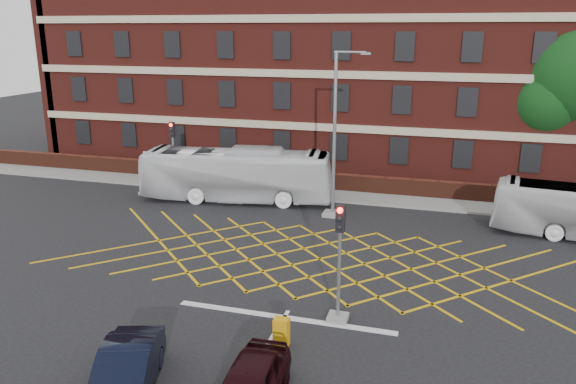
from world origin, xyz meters
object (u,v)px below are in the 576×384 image
(car_navy, at_px, (126,373))
(direction_signs, at_px, (152,163))
(traffic_light_near, at_px, (339,274))
(bus_left, at_px, (237,175))
(street_lamp, at_px, (335,162))
(traffic_light_far, at_px, (174,161))
(deciduous_tree, at_px, (571,82))
(utility_cabinet, at_px, (281,332))

(car_navy, xyz_separation_m, direction_signs, (-10.62, 20.26, 0.68))
(traffic_light_near, bearing_deg, direction_signs, 136.78)
(bus_left, distance_m, street_lamp, 6.44)
(bus_left, height_order, street_lamp, street_lamp)
(traffic_light_far, bearing_deg, bus_left, -15.47)
(car_navy, height_order, deciduous_tree, deciduous_tree)
(street_lamp, bearing_deg, deciduous_tree, 38.42)
(bus_left, bearing_deg, direction_signs, 65.28)
(bus_left, distance_m, direction_signs, 7.08)
(traffic_light_near, xyz_separation_m, utility_cabinet, (-1.43, -2.08, -1.29))
(bus_left, distance_m, utility_cabinet, 16.32)
(traffic_light_far, height_order, direction_signs, traffic_light_far)
(car_navy, bearing_deg, deciduous_tree, 42.90)
(traffic_light_near, relative_size, utility_cabinet, 4.52)
(direction_signs, xyz_separation_m, utility_cabinet, (14.02, -16.60, -0.91))
(street_lamp, bearing_deg, traffic_light_near, -77.43)
(traffic_light_near, bearing_deg, utility_cabinet, -124.52)
(direction_signs, bearing_deg, utility_cabinet, -49.82)
(traffic_light_near, height_order, traffic_light_far, same)
(car_navy, xyz_separation_m, street_lamp, (2.32, 17.01, 2.32))
(street_lamp, height_order, utility_cabinet, street_lamp)
(bus_left, xyz_separation_m, traffic_light_far, (-4.77, 1.32, 0.19))
(deciduous_tree, xyz_separation_m, traffic_light_near, (-10.18, -21.33, -4.94))
(traffic_light_far, distance_m, street_lamp, 11.29)
(car_navy, height_order, traffic_light_far, traffic_light_far)
(utility_cabinet, bearing_deg, car_navy, -132.89)
(traffic_light_near, relative_size, street_lamp, 0.49)
(deciduous_tree, height_order, traffic_light_far, deciduous_tree)
(utility_cabinet, bearing_deg, direction_signs, 130.18)
(bus_left, xyz_separation_m, deciduous_tree, (18.84, 8.83, 5.13))
(direction_signs, bearing_deg, traffic_light_near, -43.22)
(car_navy, distance_m, traffic_light_far, 21.40)
(car_navy, xyz_separation_m, traffic_light_far, (-8.61, 19.57, 1.07))
(bus_left, height_order, deciduous_tree, deciduous_tree)
(bus_left, bearing_deg, deciduous_tree, -73.04)
(car_navy, bearing_deg, direction_signs, 99.55)
(car_navy, relative_size, traffic_light_near, 0.99)
(traffic_light_near, height_order, direction_signs, traffic_light_near)
(street_lamp, bearing_deg, car_navy, -97.77)
(street_lamp, xyz_separation_m, utility_cabinet, (1.08, -13.35, -2.54))
(bus_left, xyz_separation_m, car_navy, (3.83, -18.25, -0.88))
(deciduous_tree, xyz_separation_m, direction_signs, (-25.63, -6.81, -5.33))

